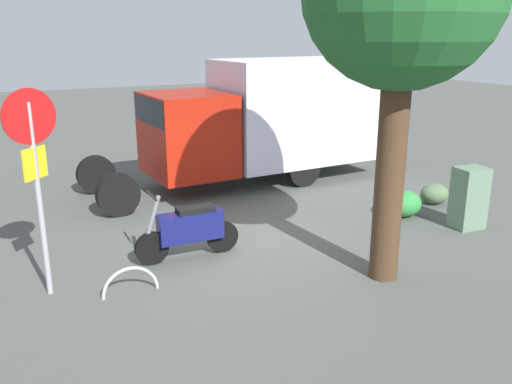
{
  "coord_description": "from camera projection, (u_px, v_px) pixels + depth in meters",
  "views": [
    {
      "loc": [
        3.89,
        8.4,
        3.69
      ],
      "look_at": [
        -0.16,
        0.28,
        0.99
      ],
      "focal_mm": 37.7,
      "sensor_mm": 36.0,
      "label": 1
    }
  ],
  "objects": [
    {
      "name": "ground_plane",
      "position": [
        242.0,
        240.0,
        9.92
      ],
      "size": [
        60.0,
        60.0,
        0.0
      ],
      "primitive_type": "plane",
      "color": "#4B4F4A"
    },
    {
      "name": "box_truck_near",
      "position": [
        266.0,
        116.0,
        13.52
      ],
      "size": [
        7.63,
        2.54,
        3.04
      ],
      "rotation": [
        0.0,
        0.0,
        0.05
      ],
      "color": "black",
      "rests_on": "ground"
    },
    {
      "name": "motorcycle",
      "position": [
        190.0,
        229.0,
        9.03
      ],
      "size": [
        1.81,
        0.55,
        1.2
      ],
      "rotation": [
        0.0,
        0.0,
        -0.02
      ],
      "color": "black",
      "rests_on": "ground"
    },
    {
      "name": "stop_sign",
      "position": [
        35.0,
        162.0,
        7.34
      ],
      "size": [
        0.71,
        0.33,
        2.99
      ],
      "color": "#9E9EA3",
      "rests_on": "ground"
    },
    {
      "name": "utility_cabinet",
      "position": [
        469.0,
        198.0,
        10.42
      ],
      "size": [
        0.62,
        0.52,
        1.21
      ],
      "primitive_type": "cube",
      "rotation": [
        0.0,
        0.0,
        -0.07
      ],
      "color": "slate",
      "rests_on": "ground"
    },
    {
      "name": "bike_rack_hoop",
      "position": [
        131.0,
        293.0,
        7.91
      ],
      "size": [
        0.85,
        0.05,
        0.85
      ],
      "primitive_type": "torus",
      "rotation": [
        1.57,
        0.0,
        0.01
      ],
      "color": "#B7B7BC",
      "rests_on": "ground"
    },
    {
      "name": "shrub_near_sign",
      "position": [
        434.0,
        194.0,
        11.99
      ],
      "size": [
        0.67,
        0.54,
        0.45
      ],
      "primitive_type": "ellipsoid",
      "color": "#4E6A47",
      "rests_on": "ground"
    },
    {
      "name": "shrub_mid_verge",
      "position": [
        404.0,
        204.0,
        11.15
      ],
      "size": [
        0.8,
        0.65,
        0.55
      ],
      "primitive_type": "ellipsoid",
      "color": "#2F853C",
      "rests_on": "ground"
    }
  ]
}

